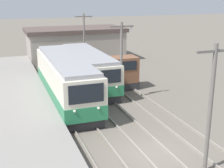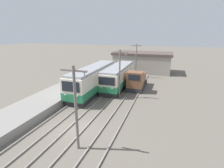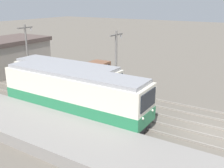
{
  "view_description": "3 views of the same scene",
  "coord_description": "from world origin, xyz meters",
  "px_view_note": "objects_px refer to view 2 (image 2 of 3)",
  "views": [
    {
      "loc": [
        -7.32,
        -13.81,
        8.52
      ],
      "look_at": [
        0.97,
        8.99,
        1.45
      ],
      "focal_mm": 50.0,
      "sensor_mm": 36.0,
      "label": 1
    },
    {
      "loc": [
        7.71,
        -12.5,
        8.55
      ],
      "look_at": [
        0.52,
        9.23,
        1.67
      ],
      "focal_mm": 28.0,
      "sensor_mm": 36.0,
      "label": 2
    },
    {
      "loc": [
        -17.51,
        -2.64,
        8.87
      ],
      "look_at": [
        0.95,
        8.78,
        1.89
      ],
      "focal_mm": 42.0,
      "sensor_mm": 36.0,
      "label": 3
    }
  ],
  "objects_px": {
    "commuter_train_center": "(118,77)",
    "catenary_mast_near": "(76,106)",
    "commuter_train_left": "(94,80)",
    "catenary_mast_far": "(136,59)",
    "catenary_mast_mid": "(120,72)",
    "shunting_locomotive": "(137,81)"
  },
  "relations": [
    {
      "from": "catenary_mast_far",
      "to": "commuter_train_left",
      "type": "bearing_deg",
      "value": -113.19
    },
    {
      "from": "commuter_train_left",
      "to": "catenary_mast_near",
      "type": "xyz_separation_m",
      "value": [
        4.31,
        -12.61,
        1.8
      ]
    },
    {
      "from": "shunting_locomotive",
      "to": "catenary_mast_near",
      "type": "height_order",
      "value": "catenary_mast_near"
    },
    {
      "from": "catenary_mast_far",
      "to": "catenary_mast_near",
      "type": "bearing_deg",
      "value": -90.0
    },
    {
      "from": "commuter_train_left",
      "to": "catenary_mast_far",
      "type": "xyz_separation_m",
      "value": [
        4.31,
        10.06,
        1.8
      ]
    },
    {
      "from": "commuter_train_center",
      "to": "catenary_mast_near",
      "type": "xyz_separation_m",
      "value": [
        1.51,
        -15.9,
        1.93
      ]
    },
    {
      "from": "shunting_locomotive",
      "to": "catenary_mast_mid",
      "type": "bearing_deg",
      "value": -107.74
    },
    {
      "from": "shunting_locomotive",
      "to": "catenary_mast_far",
      "type": "xyz_separation_m",
      "value": [
        -1.49,
        6.67,
        2.31
      ]
    },
    {
      "from": "catenary_mast_mid",
      "to": "catenary_mast_far",
      "type": "height_order",
      "value": "same"
    },
    {
      "from": "commuter_train_center",
      "to": "catenary_mast_near",
      "type": "distance_m",
      "value": 16.09
    },
    {
      "from": "commuter_train_center",
      "to": "catenary_mast_mid",
      "type": "height_order",
      "value": "catenary_mast_mid"
    },
    {
      "from": "commuter_train_left",
      "to": "commuter_train_center",
      "type": "xyz_separation_m",
      "value": [
        2.8,
        3.29,
        -0.13
      ]
    },
    {
      "from": "catenary_mast_near",
      "to": "catenary_mast_mid",
      "type": "height_order",
      "value": "same"
    },
    {
      "from": "shunting_locomotive",
      "to": "catenary_mast_mid",
      "type": "relative_size",
      "value": 0.88
    },
    {
      "from": "catenary_mast_far",
      "to": "catenary_mast_mid",
      "type": "bearing_deg",
      "value": -90.0
    },
    {
      "from": "commuter_train_center",
      "to": "catenary_mast_near",
      "type": "bearing_deg",
      "value": -84.58
    },
    {
      "from": "catenary_mast_near",
      "to": "catenary_mast_far",
      "type": "relative_size",
      "value": 1.0
    },
    {
      "from": "commuter_train_center",
      "to": "catenary_mast_mid",
      "type": "relative_size",
      "value": 1.72
    },
    {
      "from": "commuter_train_center",
      "to": "catenary_mast_far",
      "type": "xyz_separation_m",
      "value": [
        1.51,
        6.77,
        1.93
      ]
    },
    {
      "from": "commuter_train_center",
      "to": "shunting_locomotive",
      "type": "relative_size",
      "value": 1.95
    },
    {
      "from": "shunting_locomotive",
      "to": "catenary_mast_near",
      "type": "relative_size",
      "value": 0.88
    },
    {
      "from": "commuter_train_center",
      "to": "shunting_locomotive",
      "type": "distance_m",
      "value": 3.03
    }
  ]
}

